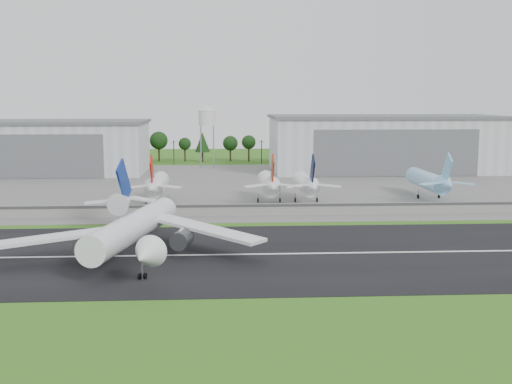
{
  "coord_description": "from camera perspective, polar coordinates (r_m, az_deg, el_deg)",
  "views": [
    {
      "loc": [
        0.92,
        -121.84,
        32.64
      ],
      "look_at": [
        10.11,
        40.0,
        9.0
      ],
      "focal_mm": 45.0,
      "sensor_mm": 36.0,
      "label": 1
    }
  ],
  "objects": [
    {
      "name": "parked_jet_red_b",
      "position": [
        200.76,
        1.2,
        0.73
      ],
      "size": [
        7.36,
        31.29,
        16.71
      ],
      "color": "white",
      "rests_on": "ground"
    },
    {
      "name": "apron",
      "position": [
        244.03,
        -3.44,
        0.61
      ],
      "size": [
        320.0,
        150.0,
        0.1
      ],
      "primitive_type": "cube",
      "color": "slate",
      "rests_on": "ground"
    },
    {
      "name": "parked_jet_navy",
      "position": [
        202.01,
        4.55,
        0.71
      ],
      "size": [
        7.36,
        31.29,
        16.56
      ],
      "color": "white",
      "rests_on": "ground"
    },
    {
      "name": "hangar_west",
      "position": [
        298.7,
        -19.0,
        3.81
      ],
      "size": [
        97.0,
        44.0,
        23.2
      ],
      "color": "silver",
      "rests_on": "ground"
    },
    {
      "name": "blast_fence",
      "position": [
        179.5,
        -3.5,
        -1.61
      ],
      "size": [
        240.0,
        0.61,
        3.5
      ],
      "color": "gray",
      "rests_on": "ground"
    },
    {
      "name": "water_tower",
      "position": [
        307.01,
        -4.39,
        6.76
      ],
      "size": [
        8.4,
        8.4,
        29.4
      ],
      "color": "#99999E",
      "rests_on": "ground"
    },
    {
      "name": "parked_jet_red_a",
      "position": [
        201.14,
        -8.87,
        0.63
      ],
      "size": [
        7.36,
        31.29,
        16.65
      ],
      "color": "white",
      "rests_on": "ground"
    },
    {
      "name": "runway_centerline",
      "position": [
        135.8,
        -3.56,
        -5.58
      ],
      "size": [
        220.0,
        1.0,
        0.02
      ],
      "primitive_type": "cube",
      "color": "white",
      "rests_on": "runway"
    },
    {
      "name": "parked_jet_skyblue",
      "position": [
        216.28,
        15.26,
        0.96
      ],
      "size": [
        7.36,
        37.29,
        16.67
      ],
      "color": "#8FCFF7",
      "rests_on": "ground"
    },
    {
      "name": "main_airliner",
      "position": [
        135.51,
        -10.82,
        -3.67
      ],
      "size": [
        55.99,
        58.86,
        18.17
      ],
      "rotation": [
        0.0,
        0.0,
        2.93
      ],
      "color": "white",
      "rests_on": "runway"
    },
    {
      "name": "utility_poles",
      "position": [
        323.49,
        -3.4,
        2.49
      ],
      "size": [
        230.0,
        3.0,
        12.0
      ],
      "primitive_type": null,
      "color": "black",
      "rests_on": "ground"
    },
    {
      "name": "hangar_east",
      "position": [
        296.85,
        11.24,
        4.27
      ],
      "size": [
        102.0,
        47.0,
        25.2
      ],
      "color": "silver",
      "rests_on": "ground"
    },
    {
      "name": "treeline",
      "position": [
        338.42,
        -3.4,
        2.75
      ],
      "size": [
        320.0,
        16.0,
        22.0
      ],
      "primitive_type": null,
      "color": "black",
      "rests_on": "ground"
    },
    {
      "name": "runway",
      "position": [
        135.81,
        -3.56,
        -5.6
      ],
      "size": [
        320.0,
        60.0,
        0.1
      ],
      "primitive_type": "cube",
      "color": "black",
      "rests_on": "ground"
    },
    {
      "name": "ground",
      "position": [
        126.14,
        -3.58,
        -6.72
      ],
      "size": [
        600.0,
        600.0,
        0.0
      ],
      "primitive_type": "plane",
      "color": "#295C15",
      "rests_on": "ground"
    }
  ]
}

